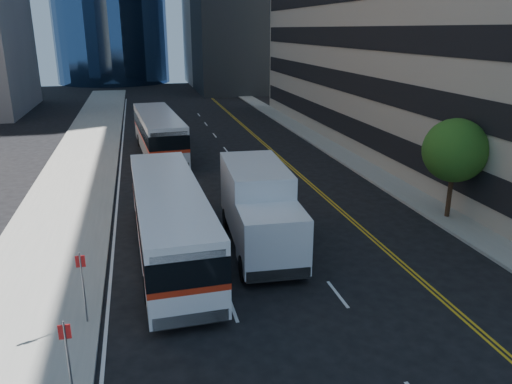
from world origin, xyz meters
The scene contains 7 objects.
ground centered at (0.00, 0.00, 0.00)m, with size 160.00×160.00×0.00m, color black.
sidewalk_west centered at (-10.50, 25.00, 0.07)m, with size 5.00×90.00×0.15m, color gray.
sidewalk_east centered at (9.00, 25.00, 0.07)m, with size 2.00×90.00×0.15m, color gray.
street_tree centered at (9.00, 8.00, 3.64)m, with size 3.20×3.20×5.10m.
bus_front centered at (-5.29, 6.74, 1.73)m, with size 3.09×12.34×3.16m.
bus_rear centered at (-4.84, 25.65, 1.76)m, with size 3.61×12.65×3.22m.
box_truck centered at (-1.35, 6.76, 1.91)m, with size 2.97×7.68×3.62m.
Camera 1 is at (-6.25, -13.33, 9.41)m, focal length 35.00 mm.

